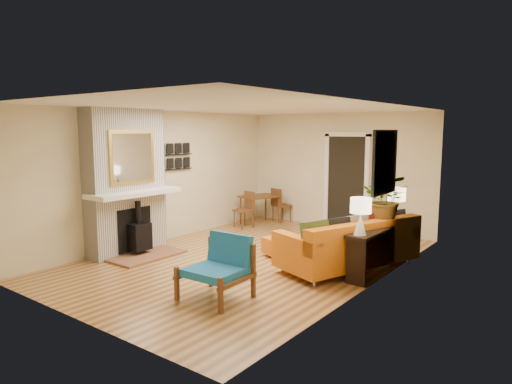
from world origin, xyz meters
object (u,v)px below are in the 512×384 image
(ottoman, at_px, (288,246))
(blue_chair, at_px, (221,264))
(sofa, at_px, (352,245))
(console_table, at_px, (380,235))
(lamp_far, at_px, (396,200))
(houseplant, at_px, (386,199))
(dining_table, at_px, (261,202))
(lamp_near, at_px, (361,212))

(ottoman, height_order, blue_chair, blue_chair)
(sofa, distance_m, console_table, 0.46)
(lamp_far, xyz_separation_m, houseplant, (-0.01, -0.42, 0.06))
(console_table, distance_m, lamp_far, 0.82)
(dining_table, relative_size, lamp_far, 2.92)
(console_table, relative_size, lamp_far, 3.43)
(ottoman, height_order, console_table, console_table)
(ottoman, height_order, lamp_far, lamp_far)
(blue_chair, relative_size, lamp_near, 1.54)
(dining_table, height_order, houseplant, houseplant)
(lamp_far, distance_m, houseplant, 0.43)
(blue_chair, bearing_deg, houseplant, 64.28)
(ottoman, xyz_separation_m, lamp_far, (1.59, 0.86, 0.87))
(dining_table, bearing_deg, ottoman, -44.30)
(ottoman, bearing_deg, console_table, 7.19)
(blue_chair, relative_size, lamp_far, 1.54)
(ottoman, distance_m, lamp_far, 2.01)
(dining_table, distance_m, houseplant, 4.01)
(dining_table, xyz_separation_m, lamp_near, (3.66, -2.56, 0.52))
(blue_chair, relative_size, console_table, 0.45)
(sofa, relative_size, houseplant, 3.14)
(blue_chair, height_order, houseplant, houseplant)
(dining_table, bearing_deg, lamp_far, -17.45)
(sofa, distance_m, ottoman, 1.23)
(ottoman, xyz_separation_m, console_table, (1.59, 0.20, 0.38))
(ottoman, relative_size, lamp_far, 1.58)
(blue_chair, bearing_deg, lamp_near, 51.86)
(dining_table, bearing_deg, console_table, -26.35)
(houseplant, bearing_deg, ottoman, -164.51)
(blue_chair, height_order, dining_table, blue_chair)
(dining_table, relative_size, console_table, 0.85)
(lamp_far, bearing_deg, sofa, -114.26)
(sofa, xyz_separation_m, houseplant, (0.37, 0.42, 0.72))
(sofa, bearing_deg, console_table, 25.73)
(console_table, bearing_deg, sofa, -154.27)
(ottoman, relative_size, houseplant, 1.06)
(console_table, height_order, houseplant, houseplant)
(sofa, height_order, lamp_near, lamp_near)
(dining_table, bearing_deg, lamp_near, -35.00)
(sofa, distance_m, houseplant, 0.92)
(sofa, xyz_separation_m, dining_table, (-3.28, 1.99, 0.14))
(sofa, relative_size, dining_table, 1.60)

